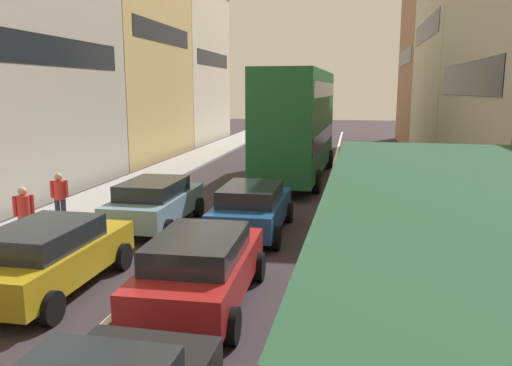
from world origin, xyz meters
TOP-DOWN VIEW (x-y plane):
  - sidewalk_left at (-6.70, 20.00)m, footprint 2.60×64.00m
  - lane_stripe_left at (-1.70, 20.00)m, footprint 0.16×60.00m
  - lane_stripe_right at (1.70, 20.00)m, footprint 0.16×60.00m
  - building_row_left at (-12.00, 24.08)m, footprint 7.20×43.90m
  - building_row_right at (9.90, 24.63)m, footprint 7.20×43.90m
  - removalist_box_truck at (3.70, 2.73)m, footprint 2.82×7.74m
  - sedan_centre_lane_second at (-0.19, 7.16)m, footprint 2.15×4.34m
  - wagon_left_lane_second at (-3.54, 7.25)m, footprint 2.08×4.31m
  - hatchback_centre_lane_third at (-0.18, 12.33)m, footprint 2.07×4.31m
  - sedan_left_lane_third at (-3.29, 12.54)m, footprint 2.07×4.30m
  - sedan_right_lane_behind_truck at (3.33, 9.65)m, footprint 2.28×4.40m
  - wagon_right_lane_far at (3.54, 14.76)m, footprint 2.12×4.33m
  - bus_mid_queue_primary at (0.14, 21.81)m, footprint 3.05×10.57m
  - pedestrian_near_kerb at (-6.34, 12.21)m, footprint 0.51×0.34m
  - pedestrian_mid_sidewalk at (-6.01, 9.96)m, footprint 0.44×0.38m

SIDE VIEW (x-z plane):
  - lane_stripe_left at x=-1.70m, z-range 0.00..0.01m
  - lane_stripe_right at x=1.70m, z-range 0.00..0.01m
  - sidewalk_left at x=-6.70m, z-range 0.00..0.14m
  - sedan_centre_lane_second at x=-0.19m, z-range 0.05..1.54m
  - wagon_left_lane_second at x=-3.54m, z-range 0.05..1.54m
  - hatchback_centre_lane_third at x=-0.18m, z-range 0.05..1.54m
  - sedan_left_lane_third at x=-3.29m, z-range 0.05..1.54m
  - sedan_right_lane_behind_truck at x=3.33m, z-range 0.05..1.54m
  - wagon_right_lane_far at x=3.54m, z-range 0.05..1.54m
  - pedestrian_near_kerb at x=-6.34m, z-range 0.12..1.78m
  - pedestrian_mid_sidewalk at x=-6.01m, z-range 0.12..1.78m
  - removalist_box_truck at x=3.70m, z-range 0.18..3.76m
  - bus_mid_queue_primary at x=0.14m, z-range 0.30..5.36m
  - building_row_right at x=9.90m, z-range -1.28..12.45m
  - building_row_left at x=-12.00m, z-range -1.14..12.76m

